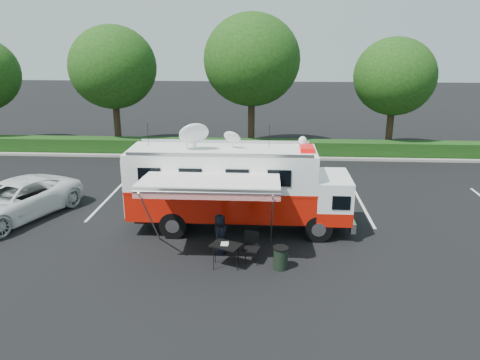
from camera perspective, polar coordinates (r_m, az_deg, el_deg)
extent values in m
plane|color=black|center=(19.09, -0.09, -5.90)|extent=(120.00, 120.00, 0.00)
cube|color=#9E998E|center=(29.60, 8.98, 2.61)|extent=(60.00, 0.35, 0.15)
cube|color=black|center=(30.37, 8.87, 3.82)|extent=(60.00, 1.20, 1.00)
cylinder|color=black|center=(32.55, -14.79, 7.43)|extent=(0.44, 0.44, 4.40)
ellipsoid|color=#14380F|center=(32.17, -15.25, 13.14)|extent=(5.63, 5.63, 5.35)
cylinder|color=black|center=(30.94, 1.39, 7.87)|extent=(0.44, 0.44, 4.80)
ellipsoid|color=#14380F|center=(30.54, 1.44, 14.45)|extent=(6.14, 6.14, 5.84)
cylinder|color=black|center=(31.99, 17.83, 6.63)|extent=(0.44, 0.44, 4.00)
ellipsoid|color=#14380F|center=(31.61, 18.33, 11.90)|extent=(5.12, 5.12, 4.86)
cube|color=silver|center=(23.12, -15.93, -2.33)|extent=(0.12, 5.50, 0.01)
cube|color=silver|center=(21.90, -0.92, -2.74)|extent=(0.12, 5.50, 0.01)
cube|color=silver|center=(22.29, 14.68, -2.97)|extent=(0.12, 5.50, 0.01)
cube|color=black|center=(18.89, -0.09, -4.43)|extent=(8.23, 1.34, 0.29)
cylinder|color=black|center=(17.99, 9.53, -5.84)|extent=(1.05, 0.31, 1.05)
cylinder|color=black|center=(19.93, 8.93, -3.45)|extent=(1.05, 0.31, 1.05)
cylinder|color=black|center=(18.24, -8.16, -5.45)|extent=(1.05, 0.31, 1.05)
cylinder|color=black|center=(20.15, -6.99, -3.13)|extent=(1.05, 0.31, 1.05)
cube|color=silver|center=(19.12, 13.09, -4.48)|extent=(0.19, 2.39, 0.38)
cube|color=white|center=(18.69, 11.11, -1.88)|extent=(1.34, 2.39, 1.63)
cube|color=red|center=(18.89, 11.01, -3.52)|extent=(1.36, 2.41, 0.53)
cube|color=black|center=(18.70, 13.05, -1.07)|extent=(0.11, 2.09, 0.67)
cube|color=red|center=(18.68, -2.14, -2.34)|extent=(7.27, 2.39, 1.15)
cube|color=red|center=(18.49, -2.16, -0.67)|extent=(7.29, 2.41, 0.10)
cube|color=white|center=(18.28, -2.19, 1.47)|extent=(7.27, 2.39, 1.34)
cube|color=white|center=(18.10, -2.22, 3.62)|extent=(7.27, 2.39, 0.08)
cube|color=#CC0505|center=(18.05, 8.14, 3.85)|extent=(0.53, 0.91, 0.15)
sphere|color=white|center=(18.95, 7.64, 4.82)|extent=(0.33, 0.33, 0.33)
ellipsoid|color=white|center=(17.94, -5.65, 5.65)|extent=(1.15, 1.15, 0.34)
ellipsoid|color=white|center=(18.14, -0.97, 5.25)|extent=(0.67, 0.67, 0.19)
cylinder|color=black|center=(18.87, -11.16, 5.40)|extent=(0.02, 0.02, 0.96)
cylinder|color=black|center=(18.55, -6.55, 5.41)|extent=(0.02, 0.02, 0.96)
cylinder|color=black|center=(18.28, 3.59, 5.31)|extent=(0.02, 0.02, 0.96)
cube|color=white|center=(16.00, -3.69, -0.02)|extent=(4.78, 2.29, 0.20)
cube|color=red|center=(15.00, -4.19, -1.95)|extent=(4.78, 0.04, 0.27)
cylinder|color=#B2B2B7|center=(14.94, -4.21, -1.56)|extent=(4.78, 0.07, 0.07)
cylinder|color=#B2B2B7|center=(16.80, -10.92, -4.56)|extent=(0.05, 2.48, 2.76)
cylinder|color=#B2B2B7|center=(16.30, 3.90, -4.97)|extent=(0.05, 2.48, 2.76)
imported|color=silver|center=(22.25, -25.57, -4.22)|extent=(4.71, 6.40, 1.62)
imported|color=black|center=(17.06, -2.43, -8.91)|extent=(0.64, 0.83, 1.50)
cube|color=black|center=(15.79, -1.71, -7.95)|extent=(1.17, 1.02, 0.05)
cylinder|color=black|center=(15.79, -3.25, -9.60)|extent=(0.02, 0.02, 0.80)
cylinder|color=black|center=(16.23, -3.04, -8.79)|extent=(0.02, 0.02, 0.80)
cylinder|color=black|center=(15.72, -0.31, -9.69)|extent=(0.02, 0.02, 0.80)
cylinder|color=black|center=(16.17, -0.19, -8.88)|extent=(0.02, 0.02, 0.80)
cube|color=silver|center=(15.83, -1.88, -7.78)|extent=(0.25, 0.34, 0.01)
cube|color=black|center=(16.17, 1.40, -8.41)|extent=(0.63, 0.63, 0.05)
cube|color=black|center=(16.28, 1.44, -7.11)|extent=(0.51, 0.18, 0.57)
cylinder|color=black|center=(16.11, 0.62, -9.54)|extent=(0.02, 0.02, 0.52)
cylinder|color=black|center=(16.48, 0.69, -8.89)|extent=(0.02, 0.02, 0.52)
cylinder|color=black|center=(16.10, 2.11, -9.58)|extent=(0.02, 0.02, 0.52)
cylinder|color=black|center=(16.47, 2.14, -8.92)|extent=(0.02, 0.02, 0.52)
cylinder|color=black|center=(15.92, 4.98, -9.52)|extent=(0.48, 0.48, 0.74)
cylinder|color=black|center=(15.74, 5.01, -8.25)|extent=(0.52, 0.52, 0.04)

